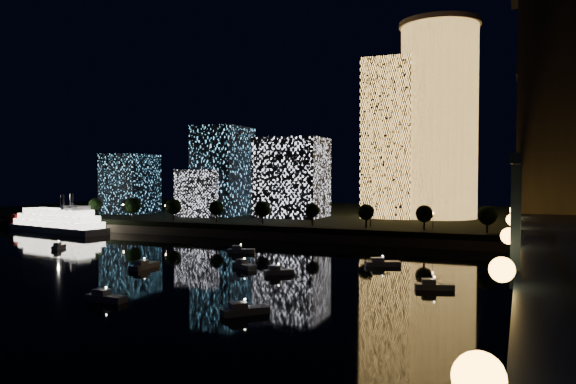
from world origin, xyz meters
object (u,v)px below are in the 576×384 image
tower_rectangular (390,139)px  riverboat (54,222)px  truss_bridge (551,219)px  tower_cylindrical (439,120)px

tower_rectangular → riverboat: 144.55m
truss_bridge → tower_cylindrical: bearing=105.2°
tower_rectangular → truss_bridge: 146.26m
tower_rectangular → riverboat: size_ratio=1.22×
truss_bridge → riverboat: size_ratio=4.84×
tower_rectangular → truss_bridge: bearing=-66.7°
riverboat → truss_bridge: bearing=-20.5°
tower_cylindrical → riverboat: bearing=-153.6°
riverboat → tower_cylindrical: bearing=26.4°
tower_cylindrical → truss_bridge: (37.93, -139.24, -30.35)m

